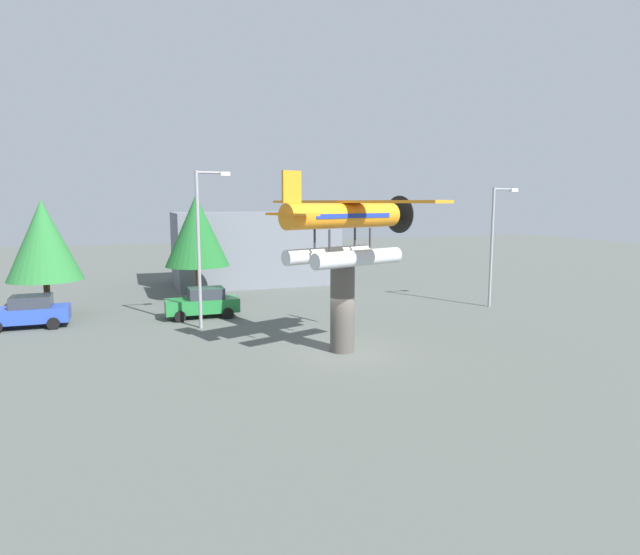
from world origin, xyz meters
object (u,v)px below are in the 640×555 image
floatplane_monument (345,226)px  car_near_blue (28,312)px  display_pedestal (342,308)px  streetlight_secondary (495,238)px  storefront_building (254,248)px  tree_west (43,240)px  car_mid_green (203,303)px  streetlight_primary (202,239)px  tree_east (197,231)px

floatplane_monument → car_near_blue: 18.10m
display_pedestal → floatplane_monument: bearing=19.8°
streetlight_secondary → storefront_building: size_ratio=0.59×
tree_west → car_mid_green: bearing=-20.4°
car_near_blue → car_mid_green: size_ratio=1.00×
floatplane_monument → streetlight_primary: streetlight_primary is taller
floatplane_monument → tree_west: (-13.71, 12.69, -1.14)m
floatplane_monument → tree_west: bearing=117.5°
floatplane_monument → streetlight_secondary: bearing=7.0°
streetlight_primary → tree_east: (0.79, 8.73, -0.05)m
car_mid_green → storefront_building: storefront_building is taller
streetlight_secondary → car_mid_green: bearing=170.9°
display_pedestal → storefront_building: (0.97, 22.00, 0.95)m
streetlight_primary → floatplane_monument: bearing=-51.4°
floatplane_monument → streetlight_primary: bearing=108.9°
streetlight_secondary → tree_west: bearing=167.2°
streetlight_primary → storefront_building: size_ratio=0.65×
floatplane_monument → streetlight_primary: 8.70m
display_pedestal → storefront_building: storefront_building is taller
car_mid_green → car_near_blue: bearing=-3.0°
floatplane_monument → car_mid_green: bearing=98.5°
storefront_building → tree_east: 8.66m
tree_east → storefront_building: bearing=49.8°
display_pedestal → tree_east: (-4.49, 15.53, 2.78)m
car_near_blue → tree_east: size_ratio=0.58×
streetlight_primary → streetlight_secondary: size_ratio=1.09×
display_pedestal → storefront_building: size_ratio=0.31×
floatplane_monument → tree_east: (-4.62, 15.49, -0.89)m
display_pedestal → car_mid_green: 10.80m
display_pedestal → floatplane_monument: floatplane_monument is taller
floatplane_monument → car_near_blue: size_ratio=2.42×
car_mid_green → streetlight_secondary: 18.74m
storefront_building → tree_east: bearing=-130.2°
streetlight_primary → streetlight_secondary: bearing=-0.5°
display_pedestal → car_mid_green: bearing=117.5°
floatplane_monument → display_pedestal: bearing=-180.0°
car_near_blue → streetlight_primary: bearing=160.3°
floatplane_monument → tree_east: 16.19m
display_pedestal → streetlight_secondary: (13.19, 6.63, 2.46)m
car_mid_green → streetlight_secondary: (18.16, -2.90, 3.58)m
streetlight_primary → tree_east: size_ratio=1.16×
car_near_blue → streetlight_secondary: size_ratio=0.55×
car_mid_green → display_pedestal: bearing=117.5°
streetlight_secondary → storefront_building: (-12.23, 15.37, -1.51)m
car_mid_green → tree_east: 7.18m
display_pedestal → car_near_blue: display_pedestal is taller
floatplane_monument → tree_west: floatplane_monument is taller
storefront_building → floatplane_monument: bearing=-92.2°
storefront_building → tree_east: tree_east is taller
storefront_building → tree_east: (-5.46, -6.47, 1.82)m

